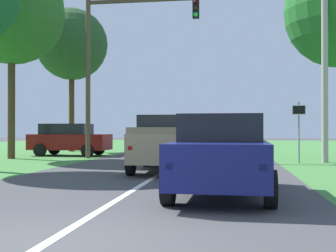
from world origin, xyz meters
name	(u,v)px	position (x,y,z in m)	size (l,w,h in m)	color
ground_plane	(160,174)	(0.00, 9.12, 0.00)	(120.00, 120.00, 0.00)	#424244
red_suv_near	(222,152)	(2.15, 4.79, 0.95)	(2.26, 4.90, 1.78)	navy
pickup_truck_lead	(167,143)	(0.08, 10.08, 1.00)	(2.35, 5.38, 1.95)	tan
traffic_light	(116,50)	(-3.46, 16.32, 5.48)	(6.24, 0.40, 8.53)	brown
keep_moving_sign	(299,124)	(5.23, 14.49, 1.70)	(0.60, 0.09, 2.66)	gray
crossing_suv_far	(69,139)	(-6.62, 18.20, 0.93)	(4.40, 2.13, 1.78)	maroon
utility_pole_right	(325,68)	(6.42, 15.01, 4.19)	(0.28, 0.28, 8.38)	#9E998E
extra_tree_1	(72,45)	(-8.21, 22.74, 7.11)	(4.75, 4.75, 9.51)	#4C351E
extra_tree_2	(12,12)	(-8.60, 15.45, 7.36)	(5.26, 5.26, 10.01)	#4C351E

